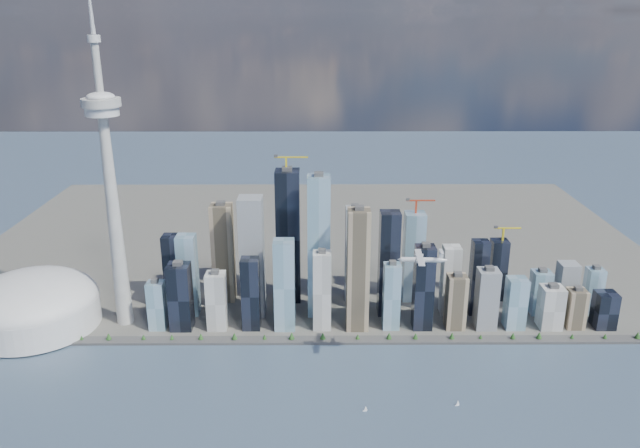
{
  "coord_description": "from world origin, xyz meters",
  "views": [
    {
      "loc": [
        10.06,
        -593.75,
        479.9
      ],
      "look_at": [
        14.33,
        260.0,
        186.93
      ],
      "focal_mm": 35.0,
      "sensor_mm": 36.0,
      "label": 1
    }
  ],
  "objects_px": {
    "dome_stadium": "(33,304)",
    "sailboat_east": "(458,404)",
    "sailboat_west": "(365,409)",
    "airplane": "(422,259)",
    "needle_tower": "(110,183)"
  },
  "relations": [
    {
      "from": "dome_stadium",
      "to": "sailboat_east",
      "type": "relative_size",
      "value": 23.71
    },
    {
      "from": "dome_stadium",
      "to": "sailboat_west",
      "type": "relative_size",
      "value": 23.47
    },
    {
      "from": "sailboat_east",
      "to": "airplane",
      "type": "bearing_deg",
      "value": 107.07
    },
    {
      "from": "airplane",
      "to": "sailboat_west",
      "type": "distance_m",
      "value": 203.96
    },
    {
      "from": "dome_stadium",
      "to": "sailboat_east",
      "type": "bearing_deg",
      "value": -18.78
    },
    {
      "from": "needle_tower",
      "to": "sailboat_east",
      "type": "bearing_deg",
      "value": -24.59
    },
    {
      "from": "needle_tower",
      "to": "airplane",
      "type": "xyz_separation_m",
      "value": [
        446.06,
        -157.44,
        -60.44
      ]
    },
    {
      "from": "needle_tower",
      "to": "airplane",
      "type": "distance_m",
      "value": 476.88
    },
    {
      "from": "airplane",
      "to": "dome_stadium",
      "type": "bearing_deg",
      "value": 169.2
    },
    {
      "from": "dome_stadium",
      "to": "sailboat_west",
      "type": "distance_m",
      "value": 559.58
    },
    {
      "from": "sailboat_west",
      "to": "sailboat_east",
      "type": "height_order",
      "value": "sailboat_west"
    },
    {
      "from": "airplane",
      "to": "sailboat_east",
      "type": "xyz_separation_m",
      "value": [
        43.89,
        -66.8,
        -172.7
      ]
    },
    {
      "from": "sailboat_west",
      "to": "sailboat_east",
      "type": "bearing_deg",
      "value": -1.47
    },
    {
      "from": "sailboat_west",
      "to": "sailboat_east",
      "type": "xyz_separation_m",
      "value": [
        119.2,
        11.39,
        -0.03
      ]
    },
    {
      "from": "needle_tower",
      "to": "sailboat_east",
      "type": "xyz_separation_m",
      "value": [
        489.95,
        -224.25,
        -233.13
      ]
    }
  ]
}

